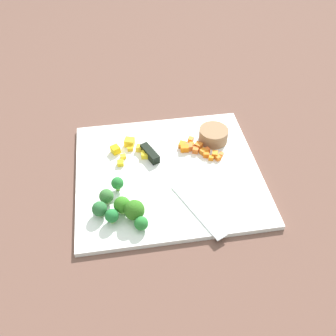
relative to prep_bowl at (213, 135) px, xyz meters
name	(u,v)px	position (x,y,z in m)	size (l,w,h in m)	color
ground_plane	(168,175)	(-0.13, -0.09, -0.03)	(4.00, 4.00, 0.00)	brown
cutting_board	(168,173)	(-0.13, -0.09, -0.02)	(0.43, 0.39, 0.01)	white
prep_bowl	(213,135)	(0.00, 0.00, 0.00)	(0.07, 0.07, 0.03)	#936C49
chef_knife	(165,171)	(-0.14, -0.10, -0.01)	(0.15, 0.30, 0.02)	silver
carrot_dice_0	(215,154)	(-0.01, -0.06, -0.01)	(0.01, 0.02, 0.01)	orange
carrot_dice_1	(221,154)	(0.01, -0.06, -0.01)	(0.01, 0.01, 0.01)	orange
carrot_dice_2	(206,154)	(-0.03, -0.06, -0.01)	(0.01, 0.02, 0.01)	orange
carrot_dice_3	(211,158)	(-0.02, -0.07, -0.01)	(0.01, 0.01, 0.01)	orange
carrot_dice_4	(218,158)	(-0.01, -0.07, -0.01)	(0.01, 0.01, 0.01)	orange
carrot_dice_5	(183,145)	(-0.08, -0.01, -0.01)	(0.02, 0.02, 0.01)	orange
carrot_dice_6	(191,140)	(-0.06, 0.00, -0.01)	(0.01, 0.01, 0.01)	orange
carrot_dice_7	(207,150)	(-0.03, -0.04, -0.01)	(0.01, 0.01, 0.01)	orange
carrot_dice_8	(198,146)	(-0.04, -0.03, -0.01)	(0.02, 0.01, 0.02)	orange
carrot_dice_9	(191,145)	(-0.06, -0.02, -0.01)	(0.01, 0.01, 0.01)	orange
carrot_dice_10	(189,147)	(-0.07, -0.02, -0.01)	(0.02, 0.02, 0.01)	orange
carrot_dice_11	(185,148)	(-0.08, -0.03, -0.01)	(0.02, 0.01, 0.01)	orange
carrot_dice_12	(203,152)	(-0.04, -0.05, -0.01)	(0.01, 0.01, 0.01)	orange
carrot_dice_13	(196,150)	(-0.05, -0.04, -0.01)	(0.01, 0.01, 0.01)	orange
pepper_dice_0	(129,142)	(-0.21, 0.01, -0.01)	(0.02, 0.02, 0.02)	yellow
pepper_dice_1	(123,157)	(-0.23, -0.03, -0.01)	(0.01, 0.01, 0.01)	yellow
pepper_dice_2	(130,148)	(-0.21, 0.00, -0.01)	(0.01, 0.01, 0.01)	yellow
pepper_dice_3	(139,148)	(-0.19, -0.01, -0.01)	(0.02, 0.01, 0.01)	yellow
pepper_dice_4	(145,155)	(-0.18, -0.03, -0.01)	(0.02, 0.02, 0.01)	yellow
pepper_dice_5	(115,150)	(-0.25, -0.01, -0.01)	(0.02, 0.02, 0.02)	yellow
pepper_dice_6	(120,163)	(-0.24, -0.05, -0.01)	(0.01, 0.01, 0.01)	yellow
broccoli_floret_0	(100,209)	(-0.29, -0.20, 0.00)	(0.03, 0.03, 0.04)	#96B25E
broccoli_floret_1	(122,205)	(-0.24, -0.20, 0.01)	(0.04, 0.04, 0.04)	#87B55C
broccoli_floret_2	(106,196)	(-0.28, -0.17, 0.00)	(0.03, 0.03, 0.04)	#8FAC65
broccoli_floret_3	(141,223)	(-0.21, -0.25, 0.00)	(0.03, 0.03, 0.03)	#95AD68
broccoli_floret_4	(112,216)	(-0.27, -0.22, 0.00)	(0.03, 0.03, 0.04)	#91C05D
broccoli_floret_5	(117,183)	(-0.25, -0.13, 0.00)	(0.03, 0.03, 0.04)	#85B154
broccoli_floret_6	(134,210)	(-0.22, -0.22, 0.01)	(0.04, 0.04, 0.05)	#8FBF64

